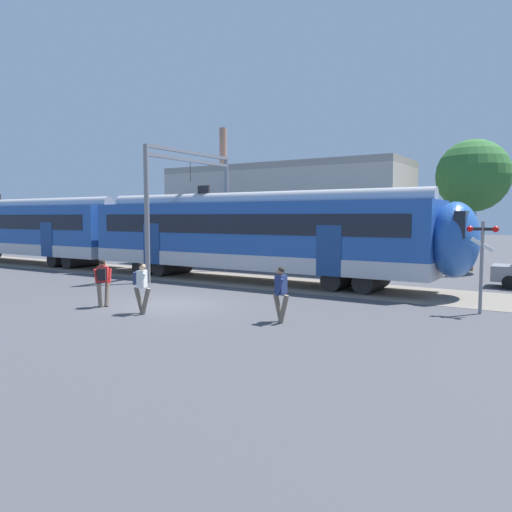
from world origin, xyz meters
name	(u,v)px	position (x,y,z in m)	size (l,w,h in m)	color
ground_plane	(171,304)	(0.00, 0.00, 0.00)	(160.00, 160.00, 0.00)	#424247
track_bed	(97,268)	(-12.21, 6.92, 0.01)	(80.00, 4.40, 0.01)	slate
commuter_train	(125,232)	(-9.73, 6.92, 2.25)	(38.05, 3.07, 4.73)	silver
pedestrian_red	(103,279)	(-1.60, -1.70, 0.99)	(0.51, 0.71, 1.67)	#6B6051
pedestrian_white	(141,283)	(0.42, -1.86, 0.99)	(0.71, 0.52, 1.67)	#6B6051
pedestrian_navy	(281,290)	(4.89, -0.61, 0.96)	(0.63, 0.53, 1.67)	#6B6051
catenary_gantry	(190,194)	(-4.79, 6.92, 4.31)	(0.24, 6.64, 6.53)	gray
crossing_signal	(482,252)	(9.71, 3.96, 2.01)	(0.96, 0.22, 3.00)	gray
background_building	(283,216)	(-3.64, 14.74, 3.21)	(15.73, 5.00, 9.20)	#B2A899
street_tree_right	(473,176)	(7.25, 17.56, 5.46)	(4.13, 4.13, 7.54)	brown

